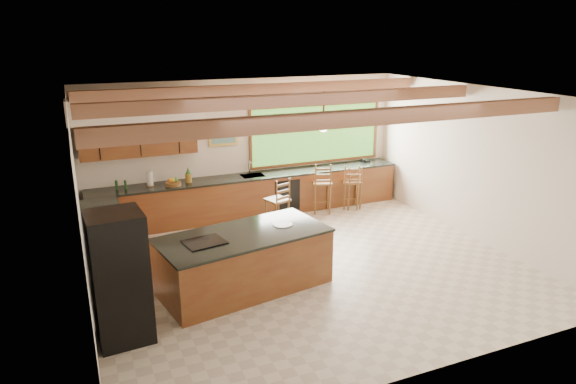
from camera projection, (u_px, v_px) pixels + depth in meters
name	position (u px, v px, depth m)	size (l,w,h in m)	color
ground	(308.00, 266.00, 9.06)	(7.20, 7.20, 0.00)	beige
room_shell	(285.00, 137.00, 8.92)	(7.27, 6.54, 3.02)	beige
counter_run	(222.00, 205.00, 10.83)	(7.12, 3.10, 1.25)	brown
island	(244.00, 261.00, 8.17)	(2.85, 1.70, 0.95)	brown
refrigerator	(120.00, 278.00, 6.67)	(0.75, 0.73, 1.79)	black
bar_stool_a	(278.00, 201.00, 10.34)	(0.52, 0.52, 1.17)	brown
bar_stool_b	(323.00, 184.00, 11.51)	(0.54, 0.54, 1.18)	brown
bar_stool_c	(354.00, 183.00, 11.84)	(0.42, 0.42, 1.05)	brown
bar_stool_d	(352.00, 183.00, 11.81)	(0.51, 0.51, 1.07)	brown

